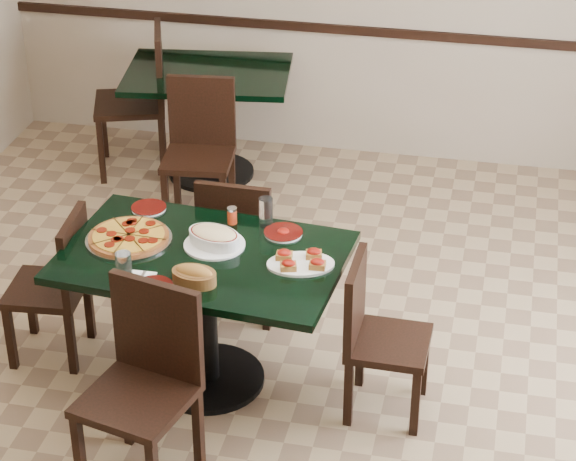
% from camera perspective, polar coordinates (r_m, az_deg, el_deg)
% --- Properties ---
extents(floor, '(5.50, 5.50, 0.00)m').
position_cam_1_polar(floor, '(5.74, -0.60, -7.64)').
color(floor, '#8E7652').
rests_on(floor, ground).
extents(room_shell, '(5.50, 5.50, 5.50)m').
position_cam_1_polar(room_shell, '(6.59, 11.55, 8.58)').
color(room_shell, white).
rests_on(room_shell, floor).
extents(main_table, '(1.40, 0.97, 0.75)m').
position_cam_1_polar(main_table, '(5.43, -4.28, -2.83)').
color(main_table, black).
rests_on(main_table, floor).
extents(back_table, '(1.16, 0.91, 0.75)m').
position_cam_1_polar(back_table, '(7.51, -4.04, 6.46)').
color(back_table, black).
rests_on(back_table, floor).
extents(chair_far, '(0.41, 0.41, 0.86)m').
position_cam_1_polar(chair_far, '(5.97, -2.49, -0.51)').
color(chair_far, black).
rests_on(chair_far, floor).
extents(chair_near, '(0.53, 0.53, 0.94)m').
position_cam_1_polar(chair_near, '(4.94, -7.22, -7.26)').
color(chair_near, black).
rests_on(chair_near, floor).
extents(chair_right, '(0.39, 0.39, 0.81)m').
position_cam_1_polar(chair_right, '(5.33, 4.39, -5.09)').
color(chair_right, black).
rests_on(chair_right, floor).
extents(chair_left, '(0.41, 0.41, 0.81)m').
position_cam_1_polar(chair_left, '(5.80, -11.55, -2.49)').
color(chair_left, black).
rests_on(chair_left, floor).
extents(back_chair_near, '(0.46, 0.46, 0.90)m').
position_cam_1_polar(back_chair_near, '(7.01, -4.50, 4.48)').
color(back_chair_near, black).
rests_on(back_chair_near, floor).
extents(back_chair_left, '(0.59, 0.59, 1.00)m').
position_cam_1_polar(back_chair_left, '(7.63, -7.36, 7.00)').
color(back_chair_left, black).
rests_on(back_chair_left, floor).
extents(pepperoni_pizza, '(0.42, 0.42, 0.04)m').
position_cam_1_polar(pepperoni_pizza, '(5.47, -8.09, -0.34)').
color(pepperoni_pizza, silver).
rests_on(pepperoni_pizza, main_table).
extents(lasagna_casserole, '(0.31, 0.30, 0.09)m').
position_cam_1_polar(lasagna_casserole, '(5.37, -3.77, -0.36)').
color(lasagna_casserole, white).
rests_on(lasagna_casserole, main_table).
extents(bread_basket, '(0.23, 0.17, 0.09)m').
position_cam_1_polar(bread_basket, '(5.09, -4.79, -2.29)').
color(bread_basket, brown).
rests_on(bread_basket, main_table).
extents(bruschetta_platter, '(0.36, 0.29, 0.05)m').
position_cam_1_polar(bruschetta_platter, '(5.21, 0.65, -1.57)').
color(bruschetta_platter, white).
rests_on(bruschetta_platter, main_table).
extents(side_plate_near, '(0.18, 0.18, 0.02)m').
position_cam_1_polar(side_plate_near, '(5.09, -6.83, -2.84)').
color(side_plate_near, white).
rests_on(side_plate_near, main_table).
extents(side_plate_far_r, '(0.19, 0.19, 0.03)m').
position_cam_1_polar(side_plate_far_r, '(5.47, -0.24, -0.10)').
color(side_plate_far_r, white).
rests_on(side_plate_far_r, main_table).
extents(side_plate_far_l, '(0.18, 0.18, 0.02)m').
position_cam_1_polar(side_plate_far_l, '(5.74, -7.08, 1.15)').
color(side_plate_far_l, white).
rests_on(side_plate_far_l, main_table).
extents(napkin_setting, '(0.16, 0.16, 0.01)m').
position_cam_1_polar(napkin_setting, '(5.16, -7.70, -2.49)').
color(napkin_setting, white).
rests_on(napkin_setting, main_table).
extents(water_glass_a, '(0.07, 0.07, 0.15)m').
position_cam_1_polar(water_glass_a, '(5.52, -1.13, 0.94)').
color(water_glass_a, white).
rests_on(water_glass_a, main_table).
extents(water_glass_b, '(0.07, 0.07, 0.16)m').
position_cam_1_polar(water_glass_b, '(5.11, -8.33, -1.92)').
color(water_glass_b, white).
rests_on(water_glass_b, main_table).
extents(pepper_shaker, '(0.05, 0.05, 0.09)m').
position_cam_1_polar(pepper_shaker, '(5.56, -2.86, 0.78)').
color(pepper_shaker, red).
rests_on(pepper_shaker, main_table).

